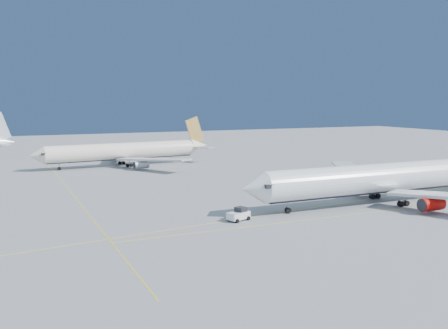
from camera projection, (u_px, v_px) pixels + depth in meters
ground at (279, 205)px, 110.23m from camera, size 500.00×500.00×0.00m
taxiway_lines at (207, 205)px, 109.91m from camera, size 118.86×140.00×0.02m
airliner_virgin at (391, 178)px, 112.76m from camera, size 75.10×67.70×18.58m
airliner_etihad at (126, 151)px, 175.40m from camera, size 64.78×59.55×16.90m
pushback_tug at (239, 214)px, 96.17m from camera, size 5.01×3.96×2.54m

